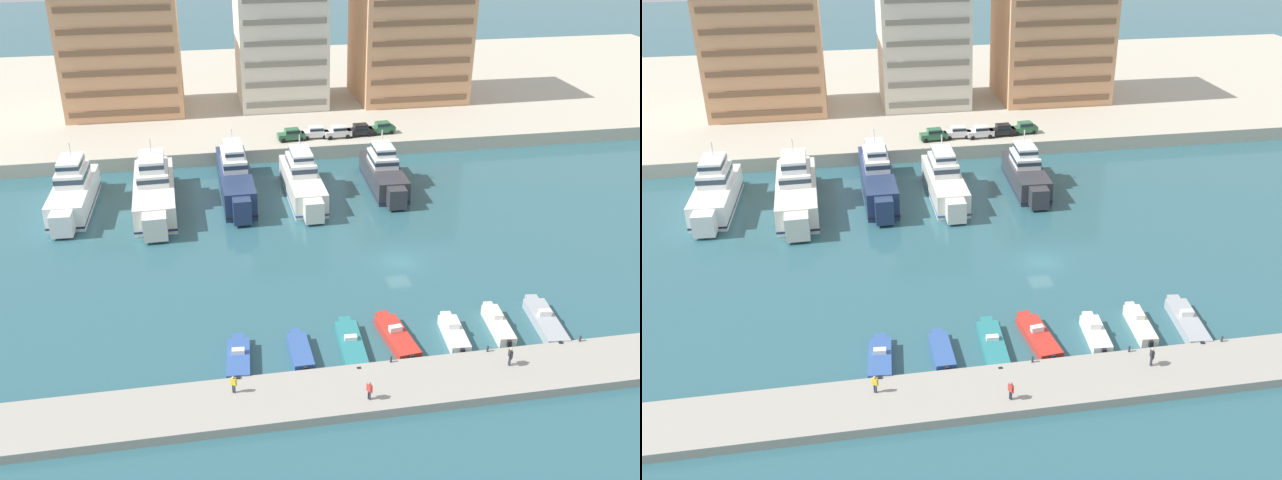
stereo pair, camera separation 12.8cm
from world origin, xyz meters
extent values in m
plane|color=#2D5B66|center=(0.00, 0.00, 0.00)|extent=(400.00, 400.00, 0.00)
cube|color=#BCB29E|center=(0.00, 67.78, 1.02)|extent=(180.00, 70.00, 2.04)
cube|color=#9E998E|center=(0.00, -21.19, 0.41)|extent=(120.00, 6.05, 0.82)
cube|color=white|center=(-36.57, 21.04, 1.56)|extent=(5.03, 14.65, 3.12)
cube|color=white|center=(-36.88, 12.79, 1.64)|extent=(2.55, 2.33, 2.65)
cube|color=#192347|center=(-36.57, 21.04, 0.55)|extent=(5.08, 14.80, 0.24)
cube|color=white|center=(-36.53, 22.13, 4.00)|extent=(3.73, 6.21, 1.76)
cube|color=#233342|center=(-36.53, 22.13, 4.17)|extent=(3.77, 6.28, 0.63)
cube|color=white|center=(-36.53, 22.13, 5.56)|extent=(2.91, 4.85, 1.36)
cube|color=#233342|center=(-36.53, 22.13, 5.69)|extent=(2.94, 4.90, 0.49)
cylinder|color=silver|center=(-36.50, 23.04, 7.14)|extent=(0.16, 0.16, 1.80)
cube|color=white|center=(-36.28, 28.73, 0.86)|extent=(3.84, 1.04, 0.20)
cube|color=silver|center=(-26.53, 19.69, 1.66)|extent=(5.49, 17.35, 3.33)
cube|color=silver|center=(-26.23, 9.97, 1.75)|extent=(2.80, 2.56, 2.83)
cube|color=#192347|center=(-26.53, 19.69, 0.58)|extent=(5.54, 17.52, 0.24)
cube|color=white|center=(-26.57, 20.98, 4.10)|extent=(4.09, 7.34, 1.54)
cube|color=#233342|center=(-26.57, 20.98, 4.25)|extent=(4.14, 7.42, 0.55)
cube|color=white|center=(-26.57, 20.98, 5.62)|extent=(3.19, 5.73, 1.51)
cube|color=#233342|center=(-26.57, 20.98, 5.77)|extent=(3.23, 5.78, 0.54)
cylinder|color=silver|center=(-26.61, 22.06, 7.27)|extent=(0.16, 0.16, 1.80)
cube|color=silver|center=(-26.82, 28.73, 0.92)|extent=(4.24, 1.03, 0.20)
cube|color=navy|center=(-16.20, 22.06, 1.79)|extent=(4.13, 17.84, 3.58)
cube|color=navy|center=(-16.09, 12.28, 1.88)|extent=(2.18, 1.99, 3.04)
cube|color=black|center=(-16.20, 22.06, 0.63)|extent=(4.17, 18.02, 0.24)
cube|color=white|center=(-16.21, 23.40, 4.36)|extent=(3.15, 7.51, 1.56)
cube|color=#233342|center=(-16.21, 23.40, 4.52)|extent=(3.19, 7.58, 0.56)
cube|color=white|center=(-16.21, 23.40, 5.75)|extent=(2.45, 5.86, 1.21)
cube|color=#233342|center=(-16.21, 23.40, 5.87)|extent=(2.49, 5.92, 0.43)
cylinder|color=silver|center=(-16.22, 24.52, 7.25)|extent=(0.16, 0.16, 1.80)
cube|color=navy|center=(-16.30, 31.41, 0.98)|extent=(3.35, 0.94, 0.20)
cube|color=silver|center=(-7.61, 19.81, 1.54)|extent=(4.24, 15.17, 3.08)
cube|color=silver|center=(-7.56, 11.30, 1.62)|extent=(2.30, 2.10, 2.62)
cube|color=#334C7F|center=(-7.61, 19.81, 0.54)|extent=(4.29, 15.32, 0.24)
cube|color=white|center=(-7.61, 20.94, 3.93)|extent=(3.28, 6.38, 1.70)
cube|color=#233342|center=(-7.61, 20.94, 4.10)|extent=(3.33, 6.44, 0.61)
cube|color=white|center=(-7.61, 20.94, 5.34)|extent=(2.56, 4.97, 1.12)
cube|color=#233342|center=(-7.61, 20.94, 5.45)|extent=(2.59, 5.02, 0.40)
cylinder|color=silver|center=(-7.62, 21.90, 6.80)|extent=(0.16, 0.16, 1.80)
cube|color=silver|center=(-7.65, 27.83, 0.85)|extent=(3.55, 0.92, 0.20)
cube|color=#333338|center=(3.61, 20.88, 1.50)|extent=(4.52, 13.14, 3.00)
cube|color=#333338|center=(3.37, 13.46, 1.57)|extent=(2.32, 2.12, 2.55)
cube|color=#192347|center=(3.61, 20.88, 0.52)|extent=(4.57, 13.27, 0.24)
cube|color=white|center=(3.65, 21.86, 3.70)|extent=(3.37, 5.57, 1.41)
cube|color=#233342|center=(3.65, 21.86, 3.84)|extent=(3.42, 5.62, 0.51)
cube|color=white|center=(3.65, 21.86, 5.01)|extent=(2.63, 4.34, 1.22)
cube|color=#233342|center=(3.65, 21.86, 5.14)|extent=(2.66, 4.39, 0.44)
cylinder|color=silver|center=(3.67, 22.68, 6.52)|extent=(0.16, 0.16, 1.80)
cube|color=#333338|center=(3.84, 27.83, 0.82)|extent=(3.51, 1.01, 0.20)
cube|color=#33569E|center=(-18.68, -15.45, 0.48)|extent=(2.39, 5.52, 0.97)
cube|color=#33569E|center=(-18.44, -12.38, 0.48)|extent=(1.15, 0.97, 0.82)
cube|color=silver|center=(-18.65, -15.05, 1.17)|extent=(1.13, 0.68, 0.41)
cube|color=#283847|center=(-18.63, -14.77, 1.23)|extent=(0.99, 0.16, 0.24)
cube|color=black|center=(-18.91, -18.31, 0.63)|extent=(0.38, 0.31, 0.60)
cube|color=#33569E|center=(-13.29, -15.26, 0.47)|extent=(1.78, 4.97, 0.93)
cube|color=#33569E|center=(-13.32, -12.43, 0.47)|extent=(0.96, 0.79, 0.79)
cube|color=black|center=(-13.27, -17.92, 0.62)|extent=(0.36, 0.28, 0.60)
cube|color=teal|center=(-8.68, -15.03, 0.40)|extent=(2.36, 7.14, 0.79)
cube|color=teal|center=(-8.48, -11.11, 0.40)|extent=(1.15, 0.96, 0.67)
cube|color=silver|center=(-8.65, -14.51, 0.97)|extent=(1.13, 0.66, 0.36)
cube|color=#283847|center=(-8.64, -14.23, 1.03)|extent=(1.00, 0.13, 0.22)
cube|color=black|center=(-8.87, -18.73, 0.55)|extent=(0.37, 0.30, 0.60)
cube|color=red|center=(-4.35, -14.45, 0.40)|extent=(2.77, 6.62, 0.81)
cube|color=red|center=(-4.75, -10.83, 0.40)|extent=(1.24, 1.06, 0.69)
cube|color=silver|center=(-4.41, -13.97, 1.07)|extent=(1.21, 0.72, 0.52)
cube|color=#283847|center=(-4.44, -13.69, 1.15)|extent=(1.05, 0.19, 0.31)
cube|color=black|center=(-3.99, -17.82, 0.55)|extent=(0.39, 0.32, 0.60)
cube|color=white|center=(0.83, -14.98, 0.45)|extent=(2.19, 5.37, 0.90)
cube|color=white|center=(1.08, -12.02, 0.45)|extent=(1.03, 0.87, 0.76)
cube|color=silver|center=(0.86, -14.59, 1.19)|extent=(1.01, 0.68, 0.58)
cube|color=#283847|center=(0.89, -14.31, 1.28)|extent=(0.88, 0.15, 0.35)
cube|color=black|center=(0.60, -17.77, 0.60)|extent=(0.38, 0.31, 0.60)
cube|color=beige|center=(5.32, -14.39, 0.51)|extent=(2.02, 5.88, 1.02)
cube|color=beige|center=(5.59, -11.21, 0.51)|extent=(0.90, 0.76, 0.87)
cube|color=silver|center=(5.35, -13.96, 1.26)|extent=(0.89, 0.67, 0.48)
cube|color=#283847|center=(5.38, -13.68, 1.33)|extent=(0.77, 0.15, 0.29)
cube|color=black|center=(5.05, -17.44, 0.66)|extent=(0.38, 0.31, 0.60)
cube|color=#9EA3A8|center=(9.87, -14.65, 0.47)|extent=(2.87, 7.31, 0.93)
cube|color=#9EA3A8|center=(10.33, -10.70, 0.47)|extent=(1.23, 1.05, 0.79)
cube|color=silver|center=(9.93, -14.12, 1.21)|extent=(1.19, 0.73, 0.56)
cube|color=#283847|center=(9.97, -13.84, 1.30)|extent=(1.03, 0.20, 0.34)
cube|color=black|center=(9.44, -18.36, 0.62)|extent=(0.39, 0.32, 0.60)
cube|color=#2D6642|center=(-6.78, 36.19, 2.76)|extent=(4.22, 2.02, 0.80)
cube|color=#2D6642|center=(-6.63, 36.20, 3.50)|extent=(2.22, 1.72, 0.68)
cube|color=#1E2833|center=(-6.63, 36.20, 3.50)|extent=(2.18, 1.73, 0.37)
cylinder|color=black|center=(-8.06, 35.23, 2.36)|extent=(0.66, 0.27, 0.64)
cylinder|color=black|center=(-8.19, 36.93, 2.36)|extent=(0.66, 0.27, 0.64)
cylinder|color=black|center=(-5.37, 35.45, 2.36)|extent=(0.66, 0.27, 0.64)
cylinder|color=black|center=(-5.50, 37.14, 2.36)|extent=(0.66, 0.27, 0.64)
cube|color=white|center=(-3.05, 36.65, 2.76)|extent=(4.11, 1.74, 0.80)
cube|color=white|center=(-2.90, 36.65, 3.50)|extent=(2.11, 1.58, 0.68)
cube|color=#1E2833|center=(-2.90, 36.65, 3.50)|extent=(2.07, 1.59, 0.37)
cylinder|color=black|center=(-4.39, 35.79, 2.36)|extent=(0.64, 0.23, 0.64)
cylinder|color=black|center=(-4.40, 37.49, 2.36)|extent=(0.64, 0.23, 0.64)
cylinder|color=black|center=(-1.69, 35.81, 2.36)|extent=(0.64, 0.23, 0.64)
cylinder|color=black|center=(-1.70, 37.51, 2.36)|extent=(0.64, 0.23, 0.64)
cube|color=white|center=(0.41, 36.20, 2.76)|extent=(4.18, 1.90, 0.80)
cube|color=white|center=(0.56, 36.21, 3.50)|extent=(2.17, 1.66, 0.68)
cube|color=#1E2833|center=(0.56, 36.21, 3.50)|extent=(2.13, 1.67, 0.37)
cylinder|color=black|center=(-0.90, 35.28, 2.36)|extent=(0.65, 0.25, 0.64)
cylinder|color=black|center=(-0.98, 36.98, 2.36)|extent=(0.65, 0.25, 0.64)
cylinder|color=black|center=(1.80, 35.42, 2.36)|extent=(0.65, 0.25, 0.64)
cylinder|color=black|center=(1.72, 37.11, 2.36)|extent=(0.65, 0.25, 0.64)
cube|color=black|center=(3.88, 36.57, 2.76)|extent=(4.19, 1.94, 0.80)
cube|color=black|center=(4.03, 36.58, 3.50)|extent=(2.19, 1.68, 0.68)
cube|color=#1E2833|center=(4.03, 36.58, 3.50)|extent=(2.15, 1.69, 0.37)
cylinder|color=black|center=(2.58, 35.64, 2.36)|extent=(0.65, 0.26, 0.64)
cylinder|color=black|center=(2.48, 37.34, 2.36)|extent=(0.65, 0.26, 0.64)
cylinder|color=black|center=(5.28, 35.80, 2.36)|extent=(0.65, 0.26, 0.64)
cylinder|color=black|center=(5.18, 37.50, 2.36)|extent=(0.65, 0.26, 0.64)
cube|color=#2D6642|center=(7.47, 37.02, 2.76)|extent=(4.24, 2.06, 0.80)
cube|color=#2D6642|center=(7.62, 37.03, 3.50)|extent=(2.23, 1.74, 0.68)
cube|color=#1E2833|center=(7.62, 37.03, 3.50)|extent=(2.19, 1.75, 0.37)
cylinder|color=black|center=(6.20, 36.05, 2.36)|extent=(0.66, 0.28, 0.64)
cylinder|color=black|center=(6.05, 37.74, 2.36)|extent=(0.66, 0.28, 0.64)
cylinder|color=black|center=(8.89, 36.29, 2.36)|extent=(0.66, 0.28, 0.64)
cylinder|color=black|center=(8.73, 37.98, 2.36)|extent=(0.66, 0.28, 0.64)
cube|color=tan|center=(-31.87, 56.85, 11.73)|extent=(18.88, 14.23, 19.38)
cube|color=brown|center=(-31.87, 49.63, 3.65)|extent=(17.37, 0.24, 0.90)
cube|color=brown|center=(-31.87, 49.63, 6.88)|extent=(17.37, 0.24, 0.90)
cube|color=brown|center=(-31.87, 49.63, 10.11)|extent=(17.37, 0.24, 0.90)
cube|color=brown|center=(-31.87, 49.63, 13.34)|extent=(17.37, 0.24, 0.90)
cube|color=brown|center=(-31.87, 49.63, 16.57)|extent=(17.37, 0.24, 0.90)
cube|color=brown|center=(-31.87, 49.63, 19.80)|extent=(17.37, 0.24, 0.90)
cube|color=silver|center=(-5.52, 57.21, 15.39)|extent=(14.65, 14.34, 26.71)
cube|color=gray|center=(-5.52, 49.94, 3.71)|extent=(13.48, 0.24, 0.90)
cube|color=gray|center=(-5.52, 49.94, 7.04)|extent=(13.48, 0.24, 0.90)
cube|color=gray|center=(-5.52, 49.94, 10.38)|extent=(13.48, 0.24, 0.90)
cube|color=gray|center=(-5.52, 49.94, 13.72)|extent=(13.48, 0.24, 0.90)
cube|color=gray|center=(-5.52, 49.94, 17.06)|extent=(13.48, 0.24, 0.90)
cube|color=gray|center=(-5.52, 49.94, 20.40)|extent=(13.48, 0.24, 0.90)
cube|color=tan|center=(17.16, 56.92, 13.15)|extent=(18.56, 15.37, 22.22)
cube|color=brown|center=(17.16, 49.13, 3.62)|extent=(17.07, 0.24, 0.90)
cube|color=brown|center=(17.16, 49.13, 6.80)|extent=(17.07, 0.24, 0.90)
cube|color=brown|center=(17.16, 49.13, 9.97)|extent=(17.07, 0.24, 0.90)
cube|color=brown|center=(17.16, 49.13, 13.15)|extent=(17.07, 0.24, 0.90)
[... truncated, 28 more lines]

